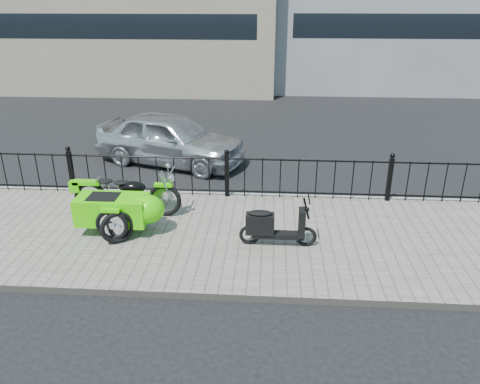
# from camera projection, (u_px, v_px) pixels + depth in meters

# --- Properties ---
(ground) EXTENTS (120.00, 120.00, 0.00)m
(ground) POSITION_uv_depth(u_px,v_px,m) (221.00, 227.00, 9.27)
(ground) COLOR black
(ground) RESTS_ON ground
(sidewalk) EXTENTS (30.00, 3.80, 0.12)m
(sidewalk) POSITION_uv_depth(u_px,v_px,m) (218.00, 237.00, 8.79)
(sidewalk) COLOR #6C645B
(sidewalk) RESTS_ON ground
(curb) EXTENTS (30.00, 0.10, 0.12)m
(curb) POSITION_uv_depth(u_px,v_px,m) (228.00, 196.00, 10.57)
(curb) COLOR gray
(curb) RESTS_ON ground
(iron_fence) EXTENTS (14.11, 0.11, 1.08)m
(iron_fence) POSITION_uv_depth(u_px,v_px,m) (227.00, 176.00, 10.24)
(iron_fence) COLOR black
(iron_fence) RESTS_ON sidewalk
(motorcycle_sidecar) EXTENTS (2.28, 1.48, 0.98)m
(motorcycle_sidecar) POSITION_uv_depth(u_px,v_px,m) (124.00, 206.00, 8.78)
(motorcycle_sidecar) COLOR black
(motorcycle_sidecar) RESTS_ON sidewalk
(scooter) EXTENTS (1.38, 0.40, 0.94)m
(scooter) POSITION_uv_depth(u_px,v_px,m) (273.00, 227.00, 8.25)
(scooter) COLOR black
(scooter) RESTS_ON sidewalk
(spare_tire) EXTENTS (0.58, 0.39, 0.62)m
(spare_tire) POSITION_uv_depth(u_px,v_px,m) (117.00, 228.00, 8.33)
(spare_tire) COLOR black
(spare_tire) RESTS_ON sidewalk
(sedan_car) EXTENTS (4.36, 2.83, 1.38)m
(sedan_car) POSITION_uv_depth(u_px,v_px,m) (170.00, 139.00, 12.51)
(sedan_car) COLOR silver
(sedan_car) RESTS_ON ground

